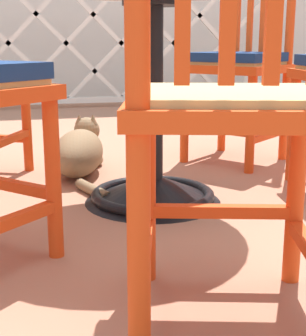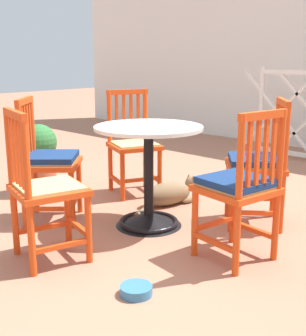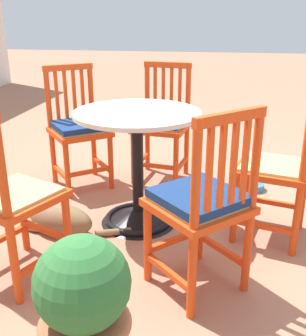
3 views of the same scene
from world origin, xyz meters
name	(u,v)px [view 1 (image 1 of 3)]	position (x,y,z in m)	size (l,w,h in m)	color
ground_plane	(202,219)	(0.00, 0.00, 0.00)	(24.00, 24.00, 0.00)	#A36B51
lattice_fence_panel	(121,43)	(0.27, 3.02, 0.54)	(2.84, 0.06, 1.08)	silver
cafe_table	(153,122)	(-0.11, 0.22, 0.28)	(0.76, 0.76, 0.73)	black
orange_chair_facing_out	(239,65)	(0.43, 0.78, 0.45)	(0.56, 0.56, 0.91)	#D64214
orange_chair_tucked_in	(235,108)	(-0.15, -0.62, 0.43)	(0.49, 0.49, 0.91)	#D64214
tabby_cat	(80,151)	(-0.32, 0.70, 0.10)	(0.30, 0.75, 0.23)	brown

